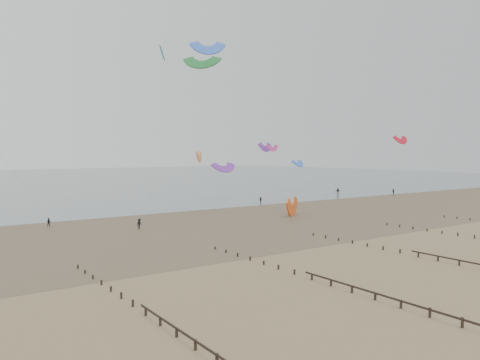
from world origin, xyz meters
The scene contains 5 objects.
ground centered at (0.00, 0.00, 0.00)m, with size 500.00×500.00×0.00m, color brown.
sea_and_shore centered at (-4.08, 34.40, 0.01)m, with size 500.00×665.00×0.03m.
kitesurfers centered at (25.10, 49.50, 0.89)m, with size 135.75×28.25×1.89m.
grounded_kite centered at (17.36, 31.83, 0.00)m, with size 7.64×4.00×5.82m, color #F7560F, non-canonical shape.
kites_airborne centered at (-7.68, 93.22, 20.53)m, with size 227.43×112.81×35.89m.
Camera 1 is at (-46.74, -40.34, 12.86)m, focal length 35.00 mm.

